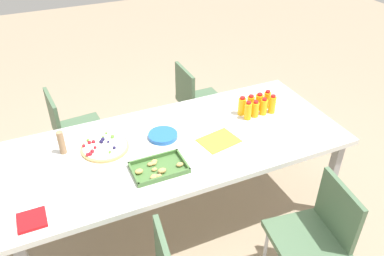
# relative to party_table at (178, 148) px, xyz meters

# --- Properties ---
(ground_plane) EXTENTS (12.00, 12.00, 0.00)m
(ground_plane) POSITION_rel_party_table_xyz_m (0.00, 0.00, -0.69)
(ground_plane) COLOR gray
(party_table) EXTENTS (2.34, 0.99, 0.75)m
(party_table) POSITION_rel_party_table_xyz_m (0.00, 0.00, 0.00)
(party_table) COLOR silver
(party_table) RESTS_ON ground_plane
(chair_near_left) EXTENTS (0.41, 0.41, 0.83)m
(chair_near_left) POSITION_rel_party_table_xyz_m (-0.54, -0.88, -0.19)
(chair_near_left) COLOR #4C6B4C
(chair_near_left) RESTS_ON ground_plane
(chair_near_right) EXTENTS (0.43, 0.43, 0.83)m
(chair_near_right) POSITION_rel_party_table_xyz_m (0.62, -0.87, -0.19)
(chair_near_right) COLOR #4C6B4C
(chair_near_right) RESTS_ON ground_plane
(chair_far_left) EXTENTS (0.45, 0.45, 0.83)m
(chair_far_left) POSITION_rel_party_table_xyz_m (-0.54, 0.88, -0.19)
(chair_far_left) COLOR #4C6B4C
(chair_far_left) RESTS_ON ground_plane
(juice_bottle_0) EXTENTS (0.05, 0.05, 0.15)m
(juice_bottle_0) POSITION_rel_party_table_xyz_m (-0.81, -0.14, 0.13)
(juice_bottle_0) COLOR #F9AE14
(juice_bottle_0) RESTS_ON party_table
(juice_bottle_1) EXTENTS (0.06, 0.06, 0.14)m
(juice_bottle_1) POSITION_rel_party_table_xyz_m (-0.74, -0.14, 0.12)
(juice_bottle_1) COLOR #FAAE14
(juice_bottle_1) RESTS_ON party_table
(juice_bottle_2) EXTENTS (0.06, 0.06, 0.14)m
(juice_bottle_2) POSITION_rel_party_table_xyz_m (-0.67, -0.14, 0.12)
(juice_bottle_2) COLOR #FBAD14
(juice_bottle_2) RESTS_ON party_table
(juice_bottle_3) EXTENTS (0.06, 0.06, 0.15)m
(juice_bottle_3) POSITION_rel_party_table_xyz_m (-0.58, -0.13, 0.13)
(juice_bottle_3) COLOR #FAAF14
(juice_bottle_3) RESTS_ON party_table
(juice_bottle_4) EXTENTS (0.05, 0.05, 0.15)m
(juice_bottle_4) POSITION_rel_party_table_xyz_m (-0.81, -0.06, 0.13)
(juice_bottle_4) COLOR #F8AB14
(juice_bottle_4) RESTS_ON party_table
(juice_bottle_5) EXTENTS (0.05, 0.05, 0.14)m
(juice_bottle_5) POSITION_rel_party_table_xyz_m (-0.74, -0.07, 0.12)
(juice_bottle_5) COLOR #FAAE14
(juice_bottle_5) RESTS_ON party_table
(juice_bottle_6) EXTENTS (0.05, 0.05, 0.13)m
(juice_bottle_6) POSITION_rel_party_table_xyz_m (-0.66, -0.07, 0.12)
(juice_bottle_6) COLOR #FBAC14
(juice_bottle_6) RESTS_ON party_table
(juice_bottle_7) EXTENTS (0.05, 0.05, 0.15)m
(juice_bottle_7) POSITION_rel_party_table_xyz_m (-0.59, -0.06, 0.13)
(juice_bottle_7) COLOR #FAAD14
(juice_bottle_7) RESTS_ON party_table
(fruit_pizza) EXTENTS (0.32, 0.32, 0.05)m
(fruit_pizza) POSITION_rel_party_table_xyz_m (0.48, -0.13, 0.07)
(fruit_pizza) COLOR tan
(fruit_pizza) RESTS_ON party_table
(snack_tray) EXTENTS (0.34, 0.23, 0.04)m
(snack_tray) POSITION_rel_party_table_xyz_m (0.23, 0.23, 0.07)
(snack_tray) COLOR #477238
(snack_tray) RESTS_ON party_table
(plate_stack) EXTENTS (0.21, 0.21, 0.03)m
(plate_stack) POSITION_rel_party_table_xyz_m (0.08, -0.09, 0.07)
(plate_stack) COLOR blue
(plate_stack) RESTS_ON party_table
(napkin_stack) EXTENTS (0.15, 0.15, 0.02)m
(napkin_stack) POSITION_rel_party_table_xyz_m (0.99, 0.35, 0.07)
(napkin_stack) COLOR red
(napkin_stack) RESTS_ON party_table
(cardboard_tube) EXTENTS (0.04, 0.04, 0.17)m
(cardboard_tube) POSITION_rel_party_table_xyz_m (0.74, -0.20, 0.14)
(cardboard_tube) COLOR #9E7A56
(cardboard_tube) RESTS_ON party_table
(paper_folder) EXTENTS (0.29, 0.25, 0.01)m
(paper_folder) POSITION_rel_party_table_xyz_m (-0.26, 0.11, 0.06)
(paper_folder) COLOR yellow
(paper_folder) RESTS_ON party_table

